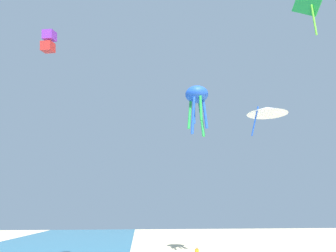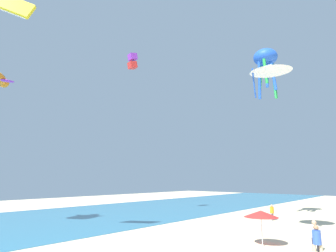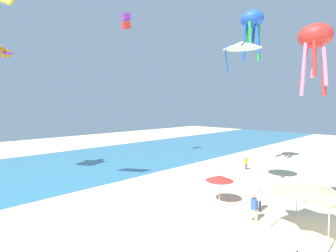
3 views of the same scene
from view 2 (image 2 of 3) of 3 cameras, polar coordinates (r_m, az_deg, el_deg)
ocean_strip at (r=35.28m, az=-15.69°, el=-16.95°), size 120.00×21.29×0.02m
beach_umbrella at (r=20.03m, az=18.18°, el=-16.43°), size 2.17×2.17×2.18m
person_watching_sky at (r=17.82m, az=27.75°, el=-19.56°), size 0.43×0.45×1.80m
person_near_umbrella at (r=19.70m, az=27.45°, el=-18.61°), size 0.43×0.45×1.79m
person_beachcomber at (r=32.06m, az=20.17°, el=-15.75°), size 0.42×0.37×1.58m
kite_parafoil_yellow at (r=24.52m, az=-30.04°, el=20.71°), size 3.40×2.90×2.53m
kite_box_purple at (r=37.02m, az=-7.15°, el=12.82°), size 1.22×1.11×2.08m
kite_delta_white at (r=23.55m, az=19.88°, el=10.90°), size 3.93×3.91×2.48m
kite_octopus_blue at (r=34.12m, az=19.02°, el=12.44°), size 2.57×2.57×5.72m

